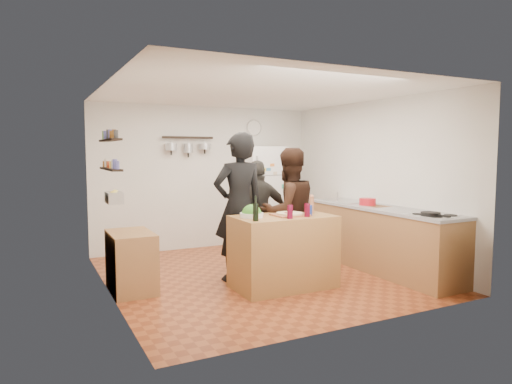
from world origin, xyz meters
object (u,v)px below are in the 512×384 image
red_bowl (368,202)px  wall_clock (254,128)px  salt_canister (309,210)px  person_back (259,214)px  prep_island (283,252)px  counter_run (381,239)px  pepper_mill (311,206)px  skillet (431,214)px  wine_bottle (256,212)px  person_left (239,207)px  side_table (131,262)px  fridge (262,196)px  salad_bowl (252,215)px  person_center (289,212)px

red_bowl → wall_clock: size_ratio=0.81×
salt_canister → person_back: bearing=96.1°
person_back → red_bowl: bearing=168.5°
prep_island → counter_run: (1.69, 0.10, -0.01)m
pepper_mill → wall_clock: (0.49, 2.68, 1.14)m
prep_island → pepper_mill: 0.71m
skillet → red_bowl: red_bowl is taller
wine_bottle → person_back: bearing=61.7°
person_left → skillet: person_left is taller
person_left → skillet: 2.42m
counter_run → side_table: counter_run is taller
fridge → salad_bowl: bearing=-120.1°
person_center → skillet: bearing=132.8°
salt_canister → counter_run: size_ratio=0.05×
person_back → fridge: bearing=-105.8°
prep_island → fridge: size_ratio=0.69×
person_center → counter_run: 1.47m
skillet → side_table: (-3.34, 1.58, -0.58)m
person_center → fridge: fridge is taller
salt_canister → person_center: person_center is taller
person_left → side_table: person_left is taller
pepper_mill → counter_run: bearing=2.3°
salad_bowl → red_bowl: 2.08m
counter_run → skillet: size_ratio=11.14×
person_center → side_table: (-2.08, 0.27, -0.52)m
pepper_mill → wall_clock: bearing=79.6°
prep_island → person_center: size_ratio=0.71×
wine_bottle → side_table: (-1.25, 0.92, -0.65)m
salt_canister → red_bowl: size_ratio=0.54×
person_left → counter_run: 2.17m
person_back → side_table: person_back is taller
salad_bowl → salt_canister: 0.74m
salad_bowl → fridge: fridge is taller
prep_island → person_back: 1.10m
salt_canister → person_back: (-0.12, 1.15, -0.18)m
counter_run → red_bowl: size_ratio=10.87×
person_center → wall_clock: size_ratio=5.88×
person_back → fridge: size_ratio=0.88×
salad_bowl → person_back: 1.16m
counter_run → red_bowl: bearing=101.2°
person_back → wall_clock: bearing=-100.8°
prep_island → red_bowl: 1.76m
fridge → wall_clock: 1.29m
prep_island → side_table: (-1.75, 0.70, -0.09)m
red_bowl → salt_canister: bearing=-160.6°
person_left → wall_clock: bearing=-122.0°
person_back → fridge: (0.77, 1.37, 0.11)m
salad_bowl → person_left: size_ratio=0.15×
person_left → fridge: size_ratio=1.09×
prep_island → counter_run: 1.69m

